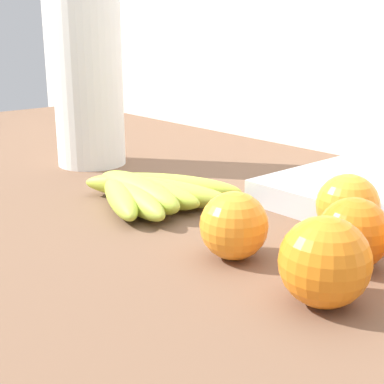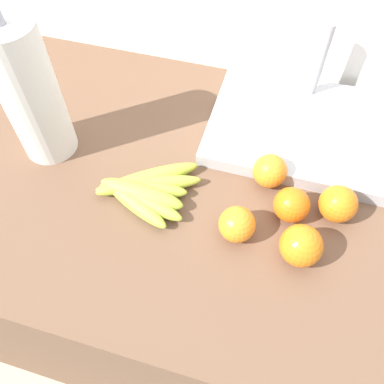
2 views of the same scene
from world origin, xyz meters
name	(u,v)px [view 1 (image 1 of 2)]	position (x,y,z in m)	size (l,w,h in m)	color
wall_back	(363,278)	(0.00, 0.40, 0.65)	(2.36, 0.06, 1.30)	silver
banana_bunch	(143,192)	(-0.05, -0.07, 0.90)	(0.21, 0.19, 0.04)	#ABC33F
orange_front	(348,205)	(0.19, 0.04, 0.92)	(0.07, 0.07, 0.07)	orange
orange_back_left	(353,233)	(0.24, -0.03, 0.92)	(0.07, 0.07, 0.07)	orange
orange_far_right	(325,262)	(0.27, -0.12, 0.92)	(0.08, 0.08, 0.08)	orange
orange_right	(234,226)	(0.15, -0.11, 0.92)	(0.07, 0.07, 0.07)	orange
paper_towel_roll	(88,75)	(-0.29, 0.00, 1.03)	(0.11, 0.11, 0.33)	white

